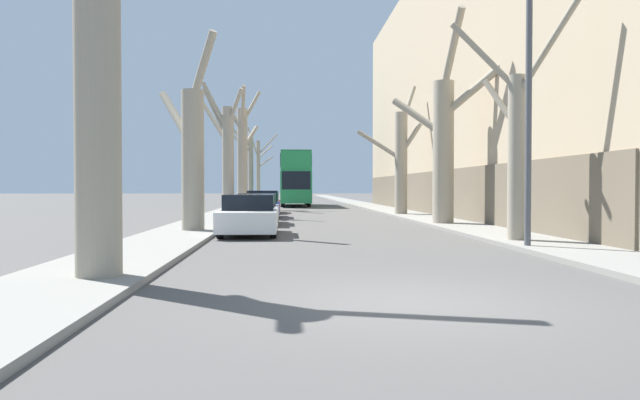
# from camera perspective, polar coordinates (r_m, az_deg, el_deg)

# --- Properties ---
(ground_plane) EXTENTS (300.00, 300.00, 0.00)m
(ground_plane) POSITION_cam_1_polar(r_m,az_deg,el_deg) (8.09, 9.12, -10.10)
(ground_plane) COLOR #4C4947
(sidewalk_left) EXTENTS (2.40, 120.00, 0.12)m
(sidewalk_left) POSITION_cam_1_polar(r_m,az_deg,el_deg) (57.86, -6.91, -0.28)
(sidewalk_left) COLOR gray
(sidewalk_left) RESTS_ON ground
(sidewalk_right) EXTENTS (2.40, 120.00, 0.12)m
(sidewalk_right) POSITION_cam_1_polar(r_m,az_deg,el_deg) (58.18, 3.45, -0.26)
(sidewalk_right) COLOR gray
(sidewalk_right) RESTS_ON ground
(building_facade_right) EXTENTS (10.08, 40.90, 15.09)m
(building_facade_right) POSITION_cam_1_polar(r_m,az_deg,el_deg) (35.82, 18.51, 10.73)
(building_facade_right) COLOR tan
(building_facade_right) RESTS_ON ground
(street_tree_left_0) EXTENTS (3.76, 2.23, 7.03)m
(street_tree_left_0) POSITION_cam_1_polar(r_m,az_deg,el_deg) (10.31, -21.29, 10.11)
(street_tree_left_0) COLOR gray
(street_tree_left_0) RESTS_ON ground
(street_tree_left_1) EXTENTS (2.56, 3.00, 6.82)m
(street_tree_left_1) POSITION_cam_1_polar(r_m,az_deg,el_deg) (20.36, -12.64, 4.67)
(street_tree_left_1) COLOR gray
(street_tree_left_1) RESTS_ON ground
(street_tree_left_2) EXTENTS (2.53, 2.39, 7.20)m
(street_tree_left_2) POSITION_cam_1_polar(r_m,az_deg,el_deg) (30.84, -9.34, 4.66)
(street_tree_left_2) COLOR gray
(street_tree_left_2) RESTS_ON ground
(street_tree_left_3) EXTENTS (2.52, 4.87, 8.66)m
(street_tree_left_3) POSITION_cam_1_polar(r_m,az_deg,el_deg) (41.47, -7.72, 4.81)
(street_tree_left_3) COLOR gray
(street_tree_left_3) RESTS_ON ground
(street_tree_left_4) EXTENTS (2.05, 2.98, 7.91)m
(street_tree_left_4) POSITION_cam_1_polar(r_m,az_deg,el_deg) (52.33, -7.10, 3.60)
(street_tree_left_4) COLOR gray
(street_tree_left_4) RESTS_ON ground
(street_tree_left_5) EXTENTS (3.31, 3.60, 8.16)m
(street_tree_left_5) POSITION_cam_1_polar(r_m,az_deg,el_deg) (63.19, -6.13, 3.26)
(street_tree_left_5) COLOR gray
(street_tree_left_5) RESTS_ON ground
(street_tree_right_0) EXTENTS (2.85, 2.90, 6.66)m
(street_tree_right_0) POSITION_cam_1_polar(r_m,az_deg,el_deg) (16.99, 19.03, 5.31)
(street_tree_right_0) COLOR gray
(street_tree_right_0) RESTS_ON ground
(street_tree_right_1) EXTENTS (4.16, 3.87, 8.51)m
(street_tree_right_1) POSITION_cam_1_polar(r_m,az_deg,el_deg) (24.27, 12.35, 5.67)
(street_tree_right_1) COLOR gray
(street_tree_right_1) RESTS_ON ground
(street_tree_right_2) EXTENTS (3.62, 2.21, 7.54)m
(street_tree_right_2) POSITION_cam_1_polar(r_m,az_deg,el_deg) (32.50, 8.07, 4.07)
(street_tree_right_2) COLOR gray
(street_tree_right_2) RESTS_ON ground
(double_decker_bus) EXTENTS (2.50, 10.74, 4.55)m
(double_decker_bus) POSITION_cam_1_polar(r_m,az_deg,el_deg) (49.58, -2.50, 2.38)
(double_decker_bus) COLOR #1E7F47
(double_decker_bus) RESTS_ON ground
(parked_car_0) EXTENTS (1.87, 4.08, 1.35)m
(parked_car_0) POSITION_cam_1_polar(r_m,az_deg,el_deg) (19.24, -7.09, -1.56)
(parked_car_0) COLOR silver
(parked_car_0) RESTS_ON ground
(parked_car_1) EXTENTS (1.79, 4.17, 1.34)m
(parked_car_1) POSITION_cam_1_polar(r_m,az_deg,el_deg) (24.72, -6.28, -0.96)
(parked_car_1) COLOR #9EA3AD
(parked_car_1) RESTS_ON ground
(parked_car_2) EXTENTS (1.76, 4.39, 1.43)m
(parked_car_2) POSITION_cam_1_polar(r_m,az_deg,el_deg) (30.23, -5.76, -0.50)
(parked_car_2) COLOR navy
(parked_car_2) RESTS_ON ground
(parked_car_3) EXTENTS (1.71, 4.08, 1.34)m
(parked_car_3) POSITION_cam_1_polar(r_m,az_deg,el_deg) (35.75, -5.40, -0.29)
(parked_car_3) COLOR maroon
(parked_car_3) RESTS_ON ground
(lamp_post) EXTENTS (1.40, 0.20, 9.34)m
(lamp_post) POSITION_cam_1_polar(r_m,az_deg,el_deg) (15.74, 19.88, 14.22)
(lamp_post) COLOR #4C4F54
(lamp_post) RESTS_ON ground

